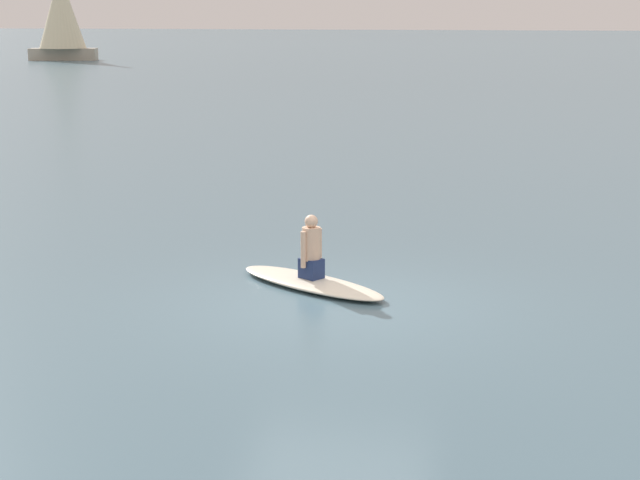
% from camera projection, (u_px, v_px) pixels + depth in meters
% --- Properties ---
extents(ground_plane, '(400.00, 400.00, 0.00)m').
position_uv_depth(ground_plane, '(337.00, 306.00, 13.58)').
color(ground_plane, slate).
extents(surfboard, '(2.60, 2.02, 0.13)m').
position_uv_depth(surfboard, '(311.00, 282.00, 14.48)').
color(surfboard, silver).
rests_on(surfboard, ground).
extents(person_paddler, '(0.38, 0.37, 0.90)m').
position_uv_depth(person_paddler, '(311.00, 250.00, 14.38)').
color(person_paddler, navy).
rests_on(person_paddler, surfboard).
extents(sailboat_far_left, '(5.33, 4.30, 7.49)m').
position_uv_depth(sailboat_far_left, '(61.00, 14.00, 80.09)').
color(sailboat_far_left, '#B2A893').
rests_on(sailboat_far_left, ground).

